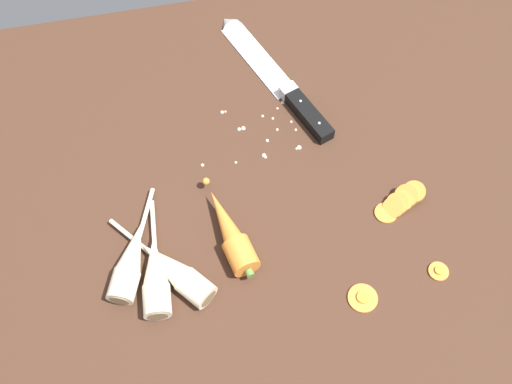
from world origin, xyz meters
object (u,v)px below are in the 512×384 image
at_px(carrot_slice_stack, 400,202).
at_px(carrot_slice_stray_mid, 363,298).
at_px(chefs_knife, 271,72).
at_px(parsnip_mid_left, 175,271).
at_px(parsnip_mid_right, 131,261).
at_px(parsnip_front, 156,275).
at_px(carrot_slice_stray_near, 439,271).
at_px(whole_carrot, 230,233).

bearing_deg(carrot_slice_stack, carrot_slice_stray_mid, -127.40).
height_order(chefs_knife, parsnip_mid_left, parsnip_mid_left).
bearing_deg(parsnip_mid_right, carrot_slice_stray_mid, -20.87).
height_order(parsnip_mid_right, carrot_slice_stack, parsnip_mid_right).
height_order(parsnip_front, parsnip_mid_left, same).
relative_size(carrot_slice_stray_near, carrot_slice_stray_mid, 0.69).
bearing_deg(parsnip_mid_left, whole_carrot, 25.21).
bearing_deg(carrot_slice_stray_near, carrot_slice_stray_mid, -172.83).
bearing_deg(carrot_slice_stack, whole_carrot, -179.78).
distance_m(carrot_slice_stray_near, carrot_slice_stray_mid, 0.12).
relative_size(carrot_slice_stack, carrot_slice_stray_near, 2.90).
bearing_deg(carrot_slice_stray_mid, carrot_slice_stray_near, 7.17).
height_order(parsnip_mid_left, carrot_slice_stray_near, parsnip_mid_left).
bearing_deg(parsnip_mid_right, whole_carrot, 4.91).
height_order(whole_carrot, parsnip_mid_left, whole_carrot).
xyz_separation_m(parsnip_mid_left, carrot_slice_stray_near, (0.38, -0.08, -0.02)).
xyz_separation_m(whole_carrot, carrot_slice_stray_near, (0.29, -0.12, -0.02)).
bearing_deg(whole_carrot, carrot_slice_stray_mid, -38.74).
xyz_separation_m(carrot_slice_stack, carrot_slice_stray_mid, (-0.10, -0.14, -0.01)).
relative_size(chefs_knife, parsnip_front, 1.76).
xyz_separation_m(parsnip_front, carrot_slice_stray_near, (0.41, -0.08, -0.02)).
distance_m(parsnip_mid_right, carrot_slice_stray_mid, 0.34).
bearing_deg(parsnip_mid_left, parsnip_front, -179.21).
bearing_deg(parsnip_mid_left, carrot_slice_stray_mid, -19.59).
distance_m(whole_carrot, carrot_slice_stack, 0.27).
distance_m(whole_carrot, carrot_slice_stray_near, 0.32).
distance_m(whole_carrot, parsnip_mid_right, 0.15).
height_order(parsnip_front, carrot_slice_stack, parsnip_front).
height_order(chefs_knife, carrot_slice_stray_mid, chefs_knife).
height_order(carrot_slice_stack, carrot_slice_stray_near, carrot_slice_stack).
height_order(parsnip_mid_left, carrot_slice_stack, parsnip_mid_left).
relative_size(whole_carrot, carrot_slice_stray_mid, 4.10).
relative_size(parsnip_mid_left, carrot_slice_stray_mid, 3.97).
bearing_deg(carrot_slice_stray_near, parsnip_front, 169.44).
bearing_deg(parsnip_mid_left, carrot_slice_stray_near, -11.37).
distance_m(chefs_knife, carrot_slice_stray_mid, 0.45).
distance_m(carrot_slice_stack, carrot_slice_stray_mid, 0.17).
xyz_separation_m(parsnip_mid_right, carrot_slice_stray_mid, (0.32, -0.12, -0.02)).
bearing_deg(carrot_slice_stack, carrot_slice_stray_near, -81.15).
height_order(carrot_slice_stack, carrot_slice_stray_mid, carrot_slice_stack).
height_order(chefs_knife, parsnip_front, parsnip_front).
distance_m(whole_carrot, carrot_slice_stray_mid, 0.22).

